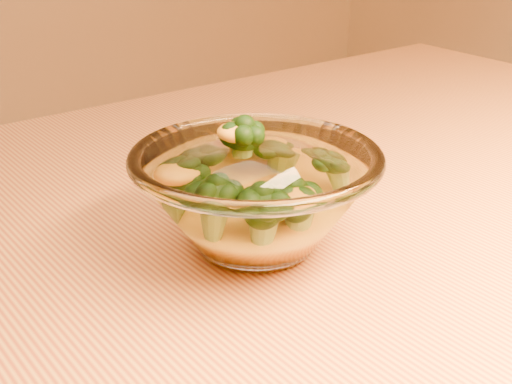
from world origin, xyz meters
The scene contains 4 objects.
table centered at (0.00, 0.00, 0.65)m, with size 1.20×0.80×0.75m.
glass_bowl centered at (-0.07, -0.02, 0.79)m, with size 0.19×0.19×0.08m.
cheese_sauce centered at (-0.07, -0.02, 0.78)m, with size 0.11×0.11×0.03m, color orange.
broccoli_heap centered at (-0.08, -0.01, 0.81)m, with size 0.12×0.12×0.08m.
Camera 1 is at (-0.37, -0.41, 1.02)m, focal length 50.00 mm.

